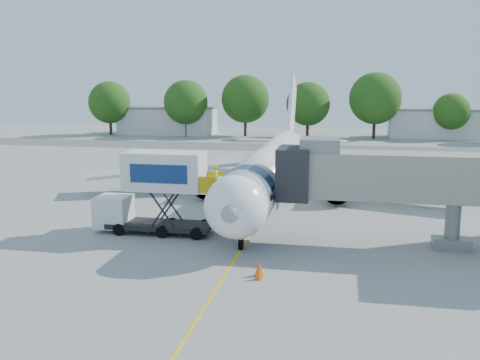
% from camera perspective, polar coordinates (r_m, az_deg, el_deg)
% --- Properties ---
extents(ground, '(160.00, 160.00, 0.00)m').
position_cam_1_polar(ground, '(41.66, 2.58, -3.49)').
color(ground, gray).
rests_on(ground, ground).
extents(guidance_line, '(0.15, 70.00, 0.01)m').
position_cam_1_polar(guidance_line, '(41.66, 2.58, -3.48)').
color(guidance_line, yellow).
rests_on(guidance_line, ground).
extents(taxiway_strip, '(120.00, 10.00, 0.01)m').
position_cam_1_polar(taxiway_strip, '(82.83, 6.88, 3.40)').
color(taxiway_strip, '#59595B').
rests_on(taxiway_strip, ground).
extents(aircraft, '(34.17, 37.73, 11.35)m').
position_cam_1_polar(aircraft, '(45.08, 3.39, 1.39)').
color(aircraft, white).
rests_on(aircraft, ground).
extents(jet_bridge, '(13.90, 3.20, 6.60)m').
position_cam_1_polar(jet_bridge, '(33.56, 14.46, 0.38)').
color(jet_bridge, '#A09989').
rests_on(jet_bridge, ground).
extents(catering_hiloader, '(8.53, 2.44, 5.50)m').
position_cam_1_polar(catering_hiloader, '(35.91, -9.01, -1.35)').
color(catering_hiloader, black).
rests_on(catering_hiloader, ground).
extents(ground_tug, '(4.05, 2.46, 1.53)m').
position_cam_1_polar(ground_tug, '(24.02, 1.38, -12.09)').
color(ground_tug, silver).
rests_on(ground_tug, ground).
extents(safety_cone_a, '(0.39, 0.39, 0.61)m').
position_cam_1_polar(safety_cone_a, '(27.82, 1.96, -10.00)').
color(safety_cone_a, '#E1560B').
rests_on(safety_cone_a, ground).
extents(safety_cone_b, '(0.49, 0.49, 0.78)m').
position_cam_1_polar(safety_cone_b, '(28.29, 2.05, -9.48)').
color(safety_cone_b, '#E1560B').
rests_on(safety_cone_b, ground).
extents(outbuilding_left, '(18.40, 8.40, 5.30)m').
position_cam_1_polar(outbuilding_left, '(105.85, -7.72, 6.33)').
color(outbuilding_left, silver).
rests_on(outbuilding_left, ground).
extents(outbuilding_right, '(16.40, 7.40, 5.30)m').
position_cam_1_polar(outbuilding_right, '(103.54, 20.05, 5.71)').
color(outbuilding_right, silver).
rests_on(outbuilding_right, ground).
extents(tree_a, '(7.98, 7.98, 10.18)m').
position_cam_1_polar(tree_a, '(105.95, -13.73, 8.04)').
color(tree_a, '#382314').
rests_on(tree_a, ground).
extents(tree_b, '(8.16, 8.16, 10.41)m').
position_cam_1_polar(tree_b, '(100.61, -5.80, 8.25)').
color(tree_b, '#382314').
rests_on(tree_b, ground).
extents(tree_c, '(8.91, 8.91, 11.36)m').
position_cam_1_polar(tree_c, '(100.38, 0.57, 8.63)').
color(tree_c, '#382314').
rests_on(tree_c, ground).
extents(tree_d, '(7.89, 7.89, 10.06)m').
position_cam_1_polar(tree_d, '(98.20, 7.27, 8.05)').
color(tree_d, '#382314').
rests_on(tree_d, ground).
extents(tree_e, '(9.23, 9.23, 11.77)m').
position_cam_1_polar(tree_e, '(99.15, 14.23, 8.44)').
color(tree_e, '#382314').
rests_on(tree_e, ground).
extents(tree_f, '(6.36, 6.36, 8.11)m').
position_cam_1_polar(tree_f, '(101.01, 21.62, 6.79)').
color(tree_f, '#382314').
rests_on(tree_f, ground).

